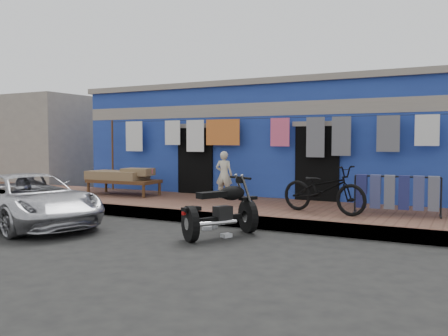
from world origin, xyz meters
TOP-DOWN VIEW (x-y plane):
  - ground at (0.00, 0.00)m, footprint 80.00×80.00m
  - sidewalk at (0.00, 3.00)m, footprint 28.00×3.00m
  - curb at (0.00, 1.55)m, footprint 28.00×0.10m
  - building at (-0.00, 6.99)m, footprint 12.20×5.20m
  - neighbor_left at (-11.00, 7.00)m, footprint 6.00×5.00m
  - clothesline at (-0.19, 4.25)m, footprint 10.06×0.06m
  - car at (-3.29, -0.26)m, footprint 4.24×2.88m
  - seated_person at (-0.93, 3.79)m, footprint 0.48×0.35m
  - bicycle at (2.01, 2.56)m, footprint 1.96×1.08m
  - motorcycle at (0.70, 0.52)m, footprint 1.82×2.09m
  - charpoy at (-3.78, 3.29)m, footprint 2.15×1.13m
  - jeans_rack at (3.37, 3.00)m, footprint 1.77×0.69m
  - litter_a at (0.16, 0.99)m, footprint 0.23×0.22m
  - litter_b at (0.17, 1.20)m, footprint 0.16×0.17m
  - litter_c at (0.81, 0.54)m, footprint 0.20×0.21m

SIDE VIEW (x-z plane):
  - ground at x=0.00m, z-range 0.00..0.00m
  - litter_c at x=0.81m, z-range 0.00..0.07m
  - litter_b at x=0.17m, z-range 0.00..0.07m
  - litter_a at x=0.16m, z-range 0.00..0.08m
  - sidewalk at x=0.00m, z-range 0.00..0.25m
  - curb at x=0.00m, z-range 0.00..0.25m
  - motorcycle at x=0.70m, z-range 0.00..1.07m
  - car at x=-3.29m, z-range 0.00..1.09m
  - charpoy at x=-3.78m, z-range 0.25..0.95m
  - jeans_rack at x=3.37m, z-range 0.25..1.07m
  - bicycle at x=2.01m, z-range 0.25..1.45m
  - seated_person at x=-0.93m, z-range 0.25..1.47m
  - building at x=0.00m, z-range 0.01..3.37m
  - neighbor_left at x=-11.00m, z-range 0.00..3.40m
  - clothesline at x=-0.19m, z-range 0.76..2.86m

